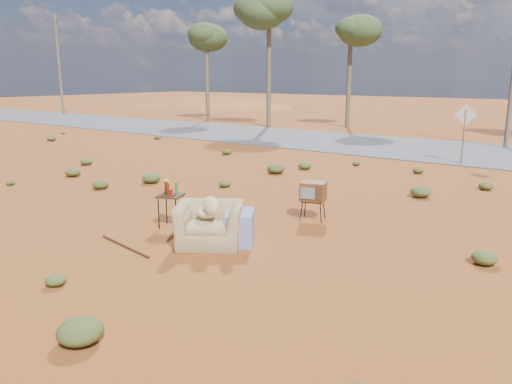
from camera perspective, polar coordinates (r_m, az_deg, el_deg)
The scene contains 13 objects.
ground at distance 9.85m, azimuth -4.45°, elevation -5.67°, with size 140.00×140.00×0.00m, color #93461D.
highway at distance 23.10m, azimuth 20.61°, elevation 4.45°, with size 140.00×7.00×0.04m, color #565659.
dirt_mound at distance 54.76m, azimuth -5.17°, elevation 9.76°, with size 26.00×18.00×2.00m, color #A15C27.
armchair at distance 9.56m, azimuth -4.69°, elevation -3.10°, with size 1.59×1.56×1.08m.
tv_unit at distance 11.19m, azimuth 6.56°, elevation 0.01°, with size 0.64×0.57×0.87m.
side_table at distance 10.76m, azimuth -9.85°, elevation -0.12°, with size 0.64×0.64×1.00m.
rusty_bar at distance 9.82m, azimuth -14.74°, elevation -6.00°, with size 0.04×0.04×1.68m, color #4F2115.
road_sign at distance 19.67m, azimuth 22.74°, elevation 7.26°, with size 0.78×0.06×2.19m.
eucalyptus_far_left at distance 36.34m, azimuth -5.72°, elevation 17.44°, with size 3.20×3.20×7.10m.
eucalyptus_left at distance 31.95m, azimuth 1.51°, elevation 19.86°, with size 3.20×3.20×8.10m.
eucalyptus_near_left at distance 32.37m, azimuth 10.78°, elevation 16.95°, with size 3.20×3.20×6.60m.
utility_pole_west at distance 45.34m, azimuth -21.59°, elevation 13.47°, with size 1.40×0.20×8.00m.
scrub_patch at distance 13.73m, azimuth 4.94°, elevation 0.34°, with size 17.49×8.07×0.33m.
Camera 1 is at (6.11, -7.05, 3.17)m, focal length 35.00 mm.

